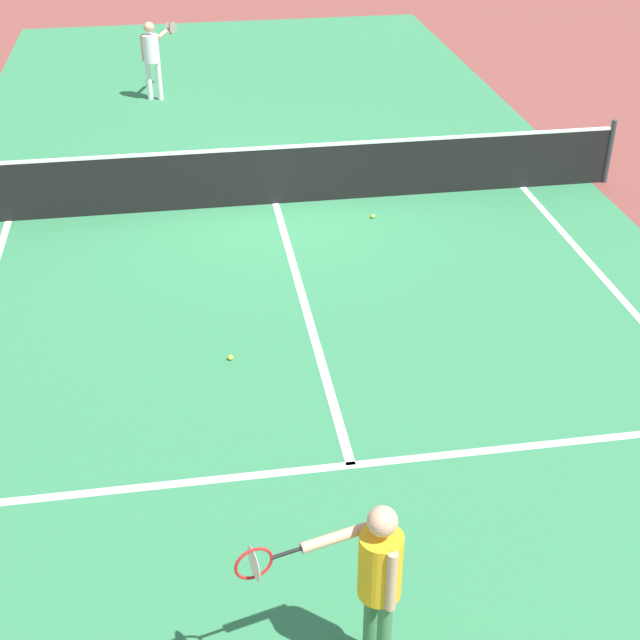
% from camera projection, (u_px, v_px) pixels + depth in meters
% --- Properties ---
extents(ground_plane, '(60.00, 60.00, 0.00)m').
position_uv_depth(ground_plane, '(276.00, 204.00, 14.38)').
color(ground_plane, brown).
extents(court_surface_inbounds, '(10.62, 24.40, 0.00)m').
position_uv_depth(court_surface_inbounds, '(276.00, 203.00, 14.38)').
color(court_surface_inbounds, '#2D7247').
rests_on(court_surface_inbounds, ground_plane).
extents(line_service_near, '(8.22, 0.10, 0.01)m').
position_uv_depth(line_service_near, '(351.00, 465.00, 8.99)').
color(line_service_near, white).
rests_on(line_service_near, ground_plane).
extents(line_center_service, '(0.10, 6.40, 0.01)m').
position_uv_depth(line_center_service, '(305.00, 304.00, 11.68)').
color(line_center_service, white).
rests_on(line_center_service, ground_plane).
extents(net, '(11.15, 0.09, 1.07)m').
position_uv_depth(net, '(275.00, 175.00, 14.12)').
color(net, '#33383D').
rests_on(net, ground_plane).
extents(player_near, '(1.20, 0.41, 1.60)m').
position_uv_depth(player_near, '(376.00, 573.00, 6.48)').
color(player_near, '#3F7247').
rests_on(player_near, ground_plane).
extents(player_far, '(0.76, 1.08, 1.58)m').
position_uv_depth(player_far, '(152.00, 52.00, 18.40)').
color(player_far, white).
rests_on(player_far, ground_plane).
extents(tennis_ball_mid_court, '(0.07, 0.07, 0.07)m').
position_uv_depth(tennis_ball_mid_court, '(231.00, 357.00, 10.57)').
color(tennis_ball_mid_court, '#CCE033').
rests_on(tennis_ball_mid_court, ground_plane).
extents(tennis_ball_near_net, '(0.07, 0.07, 0.07)m').
position_uv_depth(tennis_ball_near_net, '(373.00, 216.00, 13.89)').
color(tennis_ball_near_net, '#CCE033').
rests_on(tennis_ball_near_net, ground_plane).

